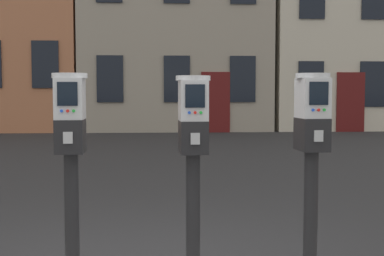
{
  "coord_description": "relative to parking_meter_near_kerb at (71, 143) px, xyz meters",
  "views": [
    {
      "loc": [
        0.15,
        -3.56,
        1.41
      ],
      "look_at": [
        0.38,
        -0.18,
        1.17
      ],
      "focal_mm": 49.37,
      "sensor_mm": 36.0,
      "label": 1
    }
  ],
  "objects": [
    {
      "name": "townhouse_green_painted",
      "position": [
        8.14,
        17.5,
        3.51
      ],
      "size": [
        6.64,
        5.21,
        9.19
      ],
      "color": "beige",
      "rests_on": "ground_plane"
    },
    {
      "name": "parking_meter_near_kerb",
      "position": [
        0.0,
        0.0,
        0.0
      ],
      "size": [
        0.22,
        0.26,
        1.38
      ],
      "rotation": [
        0.0,
        0.0,
        -1.53
      ],
      "color": "black",
      "rests_on": "sidewalk_slab"
    },
    {
      "name": "parking_meter_twin_adjacent",
      "position": [
        0.76,
        -0.0,
        -0.01
      ],
      "size": [
        0.22,
        0.26,
        1.37
      ],
      "rotation": [
        0.0,
        0.0,
        -1.53
      ],
      "color": "black",
      "rests_on": "sidewalk_slab"
    },
    {
      "name": "parking_meter_end_of_row",
      "position": [
        1.52,
        0.0,
        0.0
      ],
      "size": [
        0.22,
        0.26,
        1.38
      ],
      "rotation": [
        0.0,
        0.0,
        -1.53
      ],
      "color": "black",
      "rests_on": "sidewalk_slab"
    }
  ]
}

